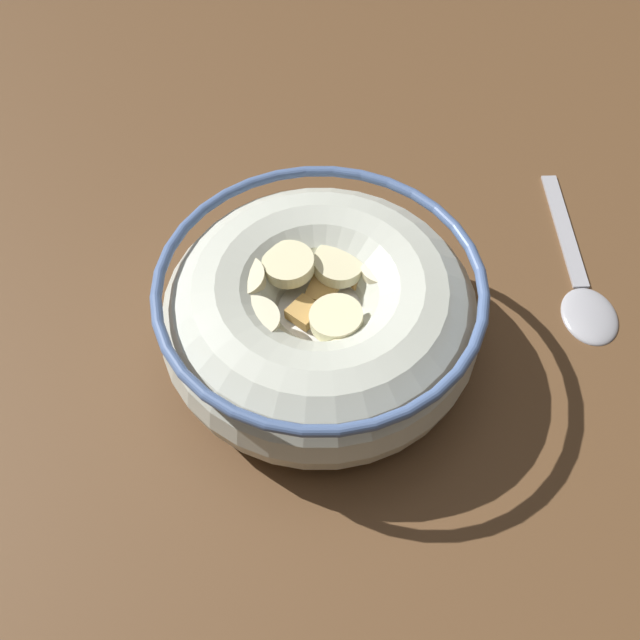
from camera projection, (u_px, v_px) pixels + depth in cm
name	position (u px, v px, depth cm)	size (l,w,h in cm)	color
ground_plane	(320.00, 360.00, 43.07)	(91.92, 91.92, 2.00)	brown
cereal_bowl	(320.00, 316.00, 39.46)	(17.08, 17.08, 6.38)	beige
spoon	(585.00, 291.00, 44.32)	(13.32, 8.13, 0.80)	#A5A5AD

